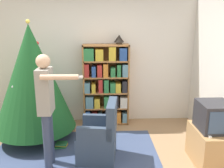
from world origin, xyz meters
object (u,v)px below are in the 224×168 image
at_px(bookshelf, 106,85).
at_px(standing_person, 47,103).
at_px(armchair, 100,139).
at_px(table_lamp, 119,39).
at_px(television, 214,116).
at_px(christmas_tree, 32,78).

bearing_deg(bookshelf, standing_person, -119.30).
height_order(armchair, table_lamp, table_lamp).
bearing_deg(table_lamp, bookshelf, -177.57).
bearing_deg(television, christmas_tree, 161.52).
height_order(television, table_lamp, table_lamp).
bearing_deg(standing_person, armchair, 103.69).
distance_m(television, christmas_tree, 2.95).
xyz_separation_m(television, table_lamp, (-1.26, 1.56, 0.97)).
height_order(armchair, standing_person, standing_person).
distance_m(bookshelf, armchair, 1.43).
xyz_separation_m(standing_person, table_lamp, (1.10, 1.52, 0.74)).
bearing_deg(christmas_tree, table_lamp, 22.59).
bearing_deg(standing_person, table_lamp, 144.86).
relative_size(television, standing_person, 0.30).
bearing_deg(christmas_tree, bookshelf, 26.21).
distance_m(bookshelf, christmas_tree, 1.44).
height_order(bookshelf, christmas_tree, christmas_tree).
height_order(bookshelf, armchair, bookshelf).
xyz_separation_m(armchair, table_lamp, (0.38, 1.36, 1.39)).
bearing_deg(bookshelf, christmas_tree, -153.79).
distance_m(television, table_lamp, 2.22).
relative_size(christmas_tree, table_lamp, 10.42).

